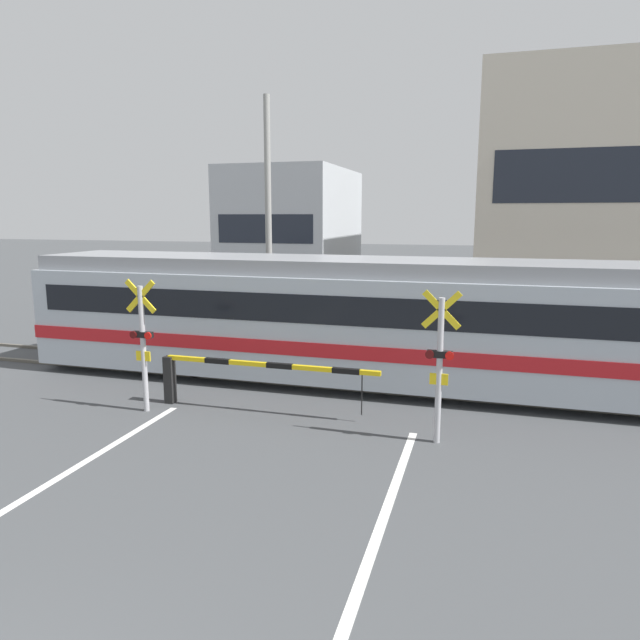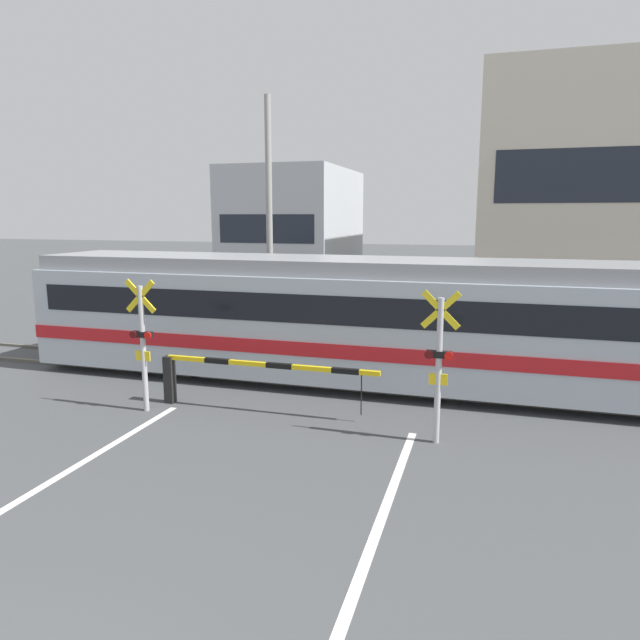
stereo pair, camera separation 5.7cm
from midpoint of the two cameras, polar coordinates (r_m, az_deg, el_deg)
The scene contains 11 objects.
rail_track_near at distance 13.49m, azimuth -0.05°, elevation -6.64°, with size 50.00×0.10×0.08m.
rail_track_far at distance 14.82m, azimuth 1.55°, elevation -5.08°, with size 50.00×0.10×0.08m.
commuter_train at distance 13.29m, azimuth 15.92°, elevation -0.33°, with size 22.02×2.80×3.00m.
crossing_barrier_near at distance 12.04m, azimuth -9.14°, elevation -5.12°, with size 4.69×0.20×1.06m.
crossing_barrier_far at distance 16.73m, azimuth 8.40°, elevation -0.73°, with size 4.69×0.20×1.06m.
crossing_signal_left at distance 12.12m, azimuth -17.18°, elevation -1.91°, with size 0.68×0.15×2.74m.
crossing_signal_right at distance 10.15m, azimuth 11.96°, elevation -4.01°, with size 0.68×0.15×2.74m.
pedestrian at distance 19.41m, azimuth 8.92°, elevation 1.15°, with size 0.38×0.22×1.61m.
building_left_of_street at distance 28.93m, azimuth -2.47°, elevation 8.64°, with size 5.27×7.71×6.25m.
building_right_of_street at distance 27.54m, azimuth 23.96°, elevation 11.53°, with size 7.74×7.71×9.93m.
utility_pole_streetside at distance 20.18m, azimuth -5.02°, elevation 10.36°, with size 0.22×0.22×8.00m.
Camera 2 is at (3.73, -1.61, 3.98)m, focal length 32.00 mm.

